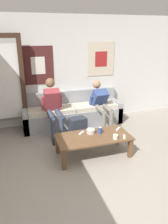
{
  "coord_description": "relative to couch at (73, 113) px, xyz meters",
  "views": [
    {
      "loc": [
        -1.22,
        -2.34,
        2.19
      ],
      "look_at": [
        0.05,
        1.57,
        0.65
      ],
      "focal_mm": 35.0,
      "sensor_mm": 36.0,
      "label": 1
    }
  ],
  "objects": [
    {
      "name": "game_controller_far_center",
      "position": [
        -0.19,
        -1.34,
        0.12
      ],
      "size": [
        0.13,
        0.12,
        0.03
      ],
      "color": "white",
      "rests_on": "coffee_table"
    },
    {
      "name": "coffee_table",
      "position": [
        -0.01,
        -1.51,
        0.05
      ],
      "size": [
        1.35,
        0.66,
        0.39
      ],
      "color": "brown",
      "rests_on": "ground_plane"
    },
    {
      "name": "game_controller_near_right",
      "position": [
        0.55,
        -1.38,
        0.12
      ],
      "size": [
        0.13,
        0.12,
        0.03
      ],
      "color": "white",
      "rests_on": "coffee_table"
    },
    {
      "name": "person_seated_teen",
      "position": [
        0.62,
        -0.31,
        0.31
      ],
      "size": [
        0.47,
        1.01,
        1.07
      ],
      "color": "gray",
      "rests_on": "ground_plane"
    },
    {
      "name": "pillar_candle",
      "position": [
        0.32,
        -1.73,
        0.14
      ],
      "size": [
        0.09,
        0.09,
        0.09
      ],
      "color": "silver",
      "rests_on": "coffee_table"
    },
    {
      "name": "wall_back",
      "position": [
        -0.05,
        0.33,
        0.99
      ],
      "size": [
        10.0,
        0.07,
        2.55
      ],
      "color": "silver",
      "rests_on": "ground_plane"
    },
    {
      "name": "backpack",
      "position": [
        -0.09,
        -0.78,
        -0.06
      ],
      "size": [
        0.38,
        0.31,
        0.47
      ],
      "color": "#282D38",
      "rests_on": "ground_plane"
    },
    {
      "name": "game_controller_near_left",
      "position": [
        0.49,
        -1.73,
        0.12
      ],
      "size": [
        0.09,
        0.14,
        0.03
      ],
      "color": "white",
      "rests_on": "coffee_table"
    },
    {
      "name": "ground_plane",
      "position": [
        -0.06,
        -2.5,
        -0.29
      ],
      "size": [
        18.0,
        18.0,
        0.0
      ],
      "primitive_type": "plane",
      "color": "gray"
    },
    {
      "name": "couch",
      "position": [
        0.0,
        0.0,
        0.0
      ],
      "size": [
        2.39,
        0.66,
        0.8
      ],
      "color": "gray",
      "rests_on": "ground_plane"
    },
    {
      "name": "drink_can_blue",
      "position": [
        0.14,
        -1.44,
        0.17
      ],
      "size": [
        0.07,
        0.07,
        0.12
      ],
      "color": "#28479E",
      "rests_on": "coffee_table"
    },
    {
      "name": "door_frame",
      "position": [
        -1.55,
        0.11,
        0.91
      ],
      "size": [
        1.0,
        0.1,
        2.15
      ],
      "color": "#382319",
      "rests_on": "ground_plane"
    },
    {
      "name": "ceramic_bowl",
      "position": [
        -0.02,
        -1.37,
        0.15
      ],
      "size": [
        0.17,
        0.17,
        0.08
      ],
      "color": "#B7B2A8",
      "rests_on": "coffee_table"
    },
    {
      "name": "person_seated_adult",
      "position": [
        -0.53,
        -0.34,
        0.38
      ],
      "size": [
        0.47,
        0.94,
        1.22
      ],
      "color": "#384256",
      "rests_on": "ground_plane"
    }
  ]
}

